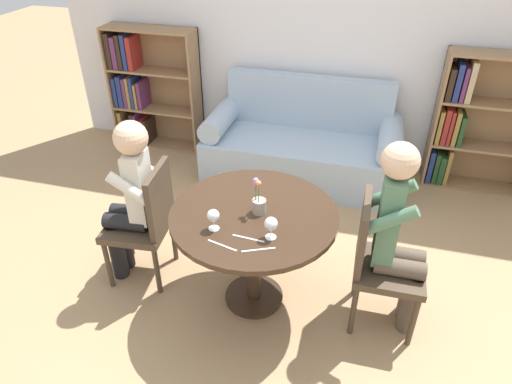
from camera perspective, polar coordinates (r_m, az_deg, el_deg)
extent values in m
plane|color=tan|center=(3.27, -0.24, -13.02)|extent=(16.00, 16.00, 0.00)
cube|color=silver|center=(4.48, 7.64, 19.97)|extent=(5.20, 0.05, 2.70)
cylinder|color=#382619|center=(2.80, -0.27, -2.90)|extent=(1.04, 1.04, 0.03)
cylinder|color=#382619|center=(3.02, -0.26, -8.26)|extent=(0.09, 0.09, 0.67)
cylinder|color=#382619|center=(3.26, -0.24, -12.84)|extent=(0.40, 0.40, 0.03)
cube|color=#9EB2C6|center=(4.45, 5.60, 4.21)|extent=(1.82, 0.80, 0.42)
cube|color=#9EB2C6|center=(4.54, 6.69, 11.18)|extent=(1.60, 0.16, 0.50)
cylinder|color=#9EB2C6|center=(4.49, -4.38, 9.12)|extent=(0.22, 0.72, 0.22)
cylinder|color=#9EB2C6|center=(4.27, 16.51, 6.42)|extent=(0.22, 0.72, 0.22)
cube|color=#93704C|center=(5.12, -11.87, 12.87)|extent=(0.95, 0.02, 1.27)
cube|color=#93704C|center=(5.24, -17.14, 12.58)|extent=(0.02, 0.28, 1.27)
cube|color=#93704C|center=(4.83, -7.48, 12.02)|extent=(0.02, 0.28, 1.27)
cube|color=#93704C|center=(5.26, -11.70, 6.04)|extent=(0.90, 0.28, 0.02)
cube|color=#93704C|center=(5.09, -12.23, 10.18)|extent=(0.90, 0.28, 0.02)
cube|color=#93704C|center=(4.95, -12.80, 14.59)|extent=(0.90, 0.28, 0.02)
cube|color=#93704C|center=(4.84, -13.44, 19.23)|extent=(0.90, 0.28, 0.02)
cube|color=olive|center=(5.37, -15.99, 8.19)|extent=(0.04, 0.23, 0.35)
cube|color=#602D5B|center=(5.37, -15.48, 7.72)|extent=(0.03, 0.23, 0.26)
cube|color=#234723|center=(5.34, -15.08, 7.72)|extent=(0.04, 0.23, 0.27)
cube|color=#332319|center=(5.31, -14.63, 8.01)|extent=(0.04, 0.23, 0.34)
cube|color=#602D5B|center=(5.29, -14.26, 7.98)|extent=(0.03, 0.23, 0.34)
cube|color=maroon|center=(5.27, -13.69, 7.65)|extent=(0.05, 0.23, 0.28)
cube|color=#332319|center=(5.25, -13.14, 7.61)|extent=(0.03, 0.23, 0.28)
cube|color=navy|center=(5.22, -16.66, 12.12)|extent=(0.04, 0.23, 0.31)
cube|color=navy|center=(5.19, -16.12, 12.22)|extent=(0.05, 0.23, 0.34)
cube|color=#602D5B|center=(5.17, -15.57, 12.08)|extent=(0.04, 0.23, 0.32)
cube|color=olive|center=(5.15, -15.18, 12.12)|extent=(0.03, 0.23, 0.33)
cube|color=navy|center=(5.12, -14.76, 12.14)|extent=(0.04, 0.23, 0.33)
cube|color=olive|center=(5.12, -14.31, 11.75)|extent=(0.03, 0.23, 0.26)
cube|color=#602D5B|center=(5.09, -13.86, 11.87)|extent=(0.04, 0.23, 0.29)
cube|color=#332319|center=(5.09, -17.42, 16.67)|extent=(0.05, 0.23, 0.35)
cube|color=#602D5B|center=(5.06, -16.77, 16.49)|extent=(0.05, 0.23, 0.32)
cube|color=#332319|center=(5.03, -16.20, 16.62)|extent=(0.04, 0.23, 0.34)
cube|color=navy|center=(5.00, -15.62, 16.65)|extent=(0.04, 0.23, 0.35)
cube|color=maroon|center=(4.98, -15.01, 16.54)|extent=(0.05, 0.23, 0.33)
cube|color=#93704C|center=(4.72, 26.96, 8.09)|extent=(0.95, 0.02, 1.27)
cube|color=#93704C|center=(4.52, 21.47, 8.43)|extent=(0.02, 0.28, 1.27)
cube|color=#93704C|center=(4.87, 25.33, 0.89)|extent=(0.90, 0.28, 0.02)
cube|color=#93704C|center=(4.68, 26.53, 5.17)|extent=(0.90, 0.28, 0.02)
cube|color=#93704C|center=(4.53, 27.84, 9.77)|extent=(0.90, 0.28, 0.02)
cube|color=#93704C|center=(4.40, 29.27, 14.66)|extent=(0.90, 0.28, 0.02)
cube|color=navy|center=(4.71, 20.94, 3.39)|extent=(0.04, 0.23, 0.33)
cube|color=#234723|center=(4.72, 21.54, 3.20)|extent=(0.04, 0.23, 0.31)
cube|color=#234723|center=(4.73, 22.11, 2.97)|extent=(0.05, 0.23, 0.28)
cube|color=olive|center=(4.73, 22.79, 3.24)|extent=(0.03, 0.23, 0.35)
cube|color=olive|center=(4.53, 21.92, 7.87)|extent=(0.04, 0.23, 0.32)
cube|color=maroon|center=(4.54, 22.59, 7.89)|extent=(0.04, 0.23, 0.34)
cube|color=maroon|center=(4.55, 23.10, 7.70)|extent=(0.03, 0.23, 0.32)
cube|color=olive|center=(4.55, 23.65, 7.60)|extent=(0.04, 0.23, 0.32)
cube|color=#234723|center=(4.57, 24.20, 7.27)|extent=(0.04, 0.23, 0.28)
cube|color=#332319|center=(4.39, 23.08, 12.52)|extent=(0.05, 0.23, 0.28)
cube|color=navy|center=(4.40, 23.89, 12.65)|extent=(0.04, 0.23, 0.33)
cube|color=#602D5B|center=(4.41, 24.52, 12.36)|extent=(0.03, 0.23, 0.30)
cube|color=tan|center=(4.41, 25.22, 12.56)|extent=(0.05, 0.23, 0.35)
cylinder|color=#473828|center=(3.61, -15.61, -4.97)|extent=(0.04, 0.04, 0.40)
cylinder|color=#473828|center=(3.37, -17.98, -8.63)|extent=(0.04, 0.04, 0.40)
cylinder|color=#473828|center=(3.49, -10.23, -5.70)|extent=(0.04, 0.04, 0.40)
cylinder|color=#473828|center=(3.24, -12.25, -9.59)|extent=(0.04, 0.04, 0.40)
cube|color=#473828|center=(3.28, -14.55, -4.16)|extent=(0.46, 0.46, 0.05)
cube|color=#473828|center=(3.07, -11.94, -0.89)|extent=(0.08, 0.38, 0.45)
cylinder|color=#473828|center=(3.01, 19.04, -15.08)|extent=(0.04, 0.04, 0.40)
cylinder|color=#473828|center=(3.27, 18.85, -10.47)|extent=(0.04, 0.04, 0.40)
cylinder|color=#473828|center=(2.98, 12.06, -14.28)|extent=(0.04, 0.04, 0.40)
cylinder|color=#473828|center=(3.24, 12.53, -9.70)|extent=(0.04, 0.04, 0.40)
cube|color=#473828|center=(2.96, 16.29, -9.25)|extent=(0.43, 0.43, 0.05)
cube|color=#473828|center=(2.79, 13.22, -4.97)|extent=(0.05, 0.38, 0.45)
cylinder|color=black|center=(3.50, -16.22, -5.96)|extent=(0.11, 0.11, 0.45)
cylinder|color=black|center=(3.43, -16.95, -7.10)|extent=(0.11, 0.11, 0.45)
cylinder|color=black|center=(3.30, -15.22, -2.52)|extent=(0.31, 0.14, 0.11)
cylinder|color=black|center=(3.22, -15.96, -3.64)|extent=(0.31, 0.14, 0.11)
cube|color=silver|center=(3.07, -14.43, 0.56)|extent=(0.14, 0.21, 0.50)
cylinder|color=silver|center=(3.14, -13.69, 2.98)|extent=(0.29, 0.10, 0.23)
cylinder|color=silver|center=(2.93, -15.60, 0.33)|extent=(0.29, 0.10, 0.23)
sphere|color=beige|center=(2.90, -15.41, 6.55)|extent=(0.22, 0.22, 0.22)
cylinder|color=brown|center=(3.08, 18.71, -13.02)|extent=(0.11, 0.11, 0.45)
cylinder|color=brown|center=(3.16, 18.66, -11.61)|extent=(0.11, 0.11, 0.45)
cylinder|color=brown|center=(2.88, 17.50, -8.98)|extent=(0.30, 0.12, 0.11)
cylinder|color=brown|center=(2.96, 17.49, -7.58)|extent=(0.30, 0.12, 0.11)
cube|color=#517A5B|center=(2.73, 16.23, -3.38)|extent=(0.12, 0.20, 0.57)
cylinder|color=#517A5B|center=(2.57, 16.53, -3.42)|extent=(0.29, 0.08, 0.23)
cylinder|color=#517A5B|center=(2.79, 16.57, -0.19)|extent=(0.29, 0.08, 0.23)
sphere|color=beige|center=(2.53, 17.60, 3.74)|extent=(0.21, 0.21, 0.21)
cylinder|color=white|center=(2.67, -5.27, -4.55)|extent=(0.06, 0.06, 0.00)
cylinder|color=white|center=(2.65, -5.30, -3.98)|extent=(0.01, 0.01, 0.06)
sphere|color=white|center=(2.61, -5.37, -2.93)|extent=(0.07, 0.07, 0.07)
sphere|color=maroon|center=(2.62, -5.36, -3.09)|extent=(0.05, 0.05, 0.05)
cylinder|color=white|center=(2.60, 1.85, -5.65)|extent=(0.06, 0.06, 0.00)
cylinder|color=white|center=(2.58, 1.87, -5.07)|extent=(0.01, 0.01, 0.06)
sphere|color=white|center=(2.54, 1.89, -3.97)|extent=(0.08, 0.08, 0.08)
sphere|color=maroon|center=(2.55, 1.89, -4.14)|extent=(0.06, 0.06, 0.06)
cylinder|color=#9E9384|center=(2.77, 0.39, -1.78)|extent=(0.09, 0.09, 0.09)
cylinder|color=#4C7A42|center=(2.72, 0.00, 0.11)|extent=(0.01, 0.00, 0.12)
sphere|color=#D16684|center=(2.68, 0.00, 1.17)|extent=(0.04, 0.04, 0.04)
cylinder|color=#4C7A42|center=(2.72, -0.04, 0.28)|extent=(0.01, 0.00, 0.13)
sphere|color=#9E70B2|center=(2.68, -0.04, 1.43)|extent=(0.04, 0.04, 0.04)
cylinder|color=#4C7A42|center=(2.69, 0.29, -0.10)|extent=(0.00, 0.01, 0.13)
sphere|color=#E07F4C|center=(2.66, 0.30, 1.05)|extent=(0.04, 0.04, 0.04)
cube|color=silver|center=(2.55, -4.23, -6.67)|extent=(0.19, 0.06, 0.00)
cube|color=silver|center=(2.59, -0.97, -5.81)|extent=(0.19, 0.02, 0.00)
cube|color=silver|center=(2.51, 0.30, -7.22)|extent=(0.18, 0.09, 0.00)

